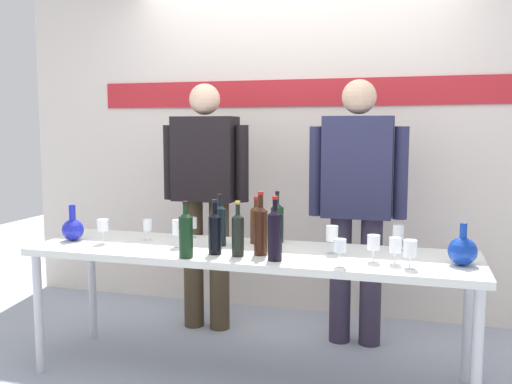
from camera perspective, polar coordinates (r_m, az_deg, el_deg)
ground_plane at (r=3.38m, az=-0.75°, el=-18.26°), size 10.00×10.00×0.00m
back_wall at (r=4.33m, az=4.27°, el=7.61°), size 4.56×0.11×3.00m
display_table at (r=3.16m, az=-0.76°, el=-6.90°), size 2.49×0.66×0.74m
decanter_blue_left at (r=3.57m, az=-18.14°, el=-3.57°), size 0.13×0.13×0.22m
decanter_blue_right at (r=2.97m, az=20.28°, el=-5.61°), size 0.14×0.14×0.21m
presenter_left at (r=3.92m, az=-5.15°, el=0.31°), size 0.63×0.22×1.72m
presenter_right at (r=3.67m, az=10.25°, el=-0.21°), size 0.63×0.22×1.72m
wine_bottle_0 at (r=2.97m, az=-1.86°, el=-4.19°), size 0.06×0.06×0.30m
wine_bottle_1 at (r=3.34m, az=2.17°, el=-2.99°), size 0.08×0.08×0.30m
wine_bottle_2 at (r=2.87m, az=1.94°, el=-4.21°), size 0.07×0.07×0.33m
wine_bottle_3 at (r=3.03m, az=-4.21°, el=-4.02°), size 0.07×0.07×0.30m
wine_bottle_4 at (r=2.96m, az=-7.15°, el=-4.17°), size 0.07×0.07×0.30m
wine_bottle_5 at (r=3.00m, az=0.48°, el=-3.71°), size 0.07×0.07×0.34m
wine_bottle_6 at (r=3.24m, az=-3.68°, el=-3.22°), size 0.07×0.07×0.30m
wine_bottle_7 at (r=3.30m, az=-0.00°, el=-3.18°), size 0.07×0.07×0.28m
wine_glass_left_0 at (r=3.50m, az=-6.54°, el=-3.21°), size 0.06×0.06×0.13m
wine_glass_left_1 at (r=3.23m, az=-7.91°, el=-3.63°), size 0.07×0.07×0.16m
wine_glass_left_2 at (r=3.42m, az=-15.32°, el=-3.33°), size 0.07×0.07×0.14m
wine_glass_left_3 at (r=3.45m, az=-10.96°, el=-3.40°), size 0.06×0.06×0.13m
wine_glass_right_0 at (r=3.05m, az=7.74°, el=-4.27°), size 0.07×0.07×0.15m
wine_glass_right_1 at (r=3.20m, az=14.28°, el=-4.04°), size 0.06×0.06×0.15m
wine_glass_right_2 at (r=2.78m, az=8.54°, el=-5.49°), size 0.06×0.06×0.14m
wine_glass_right_3 at (r=2.89m, az=13.98°, el=-5.33°), size 0.06×0.06×0.14m
wine_glass_right_4 at (r=2.91m, az=11.88°, el=-5.11°), size 0.06×0.06×0.14m
wine_glass_right_5 at (r=2.82m, az=15.41°, el=-5.61°), size 0.07×0.07×0.14m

